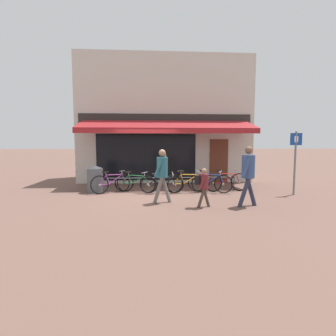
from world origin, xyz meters
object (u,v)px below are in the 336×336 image
at_px(bicycle_black, 162,184).
at_px(litter_bin, 95,179).
at_px(bicycle_red, 226,182).
at_px(pedestrian_child, 203,183).
at_px(bicycle_orange, 187,183).
at_px(bicycle_purple, 113,183).
at_px(pedestrian_adult, 162,170).
at_px(pedestrian_second_adult, 248,170).
at_px(bicycle_blue, 209,183).
at_px(parking_sign, 295,156).
at_px(bicycle_green, 134,183).

bearing_deg(bicycle_black, litter_bin, 169.89).
relative_size(bicycle_red, litter_bin, 1.71).
bearing_deg(litter_bin, pedestrian_child, -35.72).
height_order(bicycle_orange, bicycle_red, bicycle_orange).
bearing_deg(pedestrian_child, litter_bin, 150.78).
bearing_deg(bicycle_orange, pedestrian_child, -90.53).
distance_m(bicycle_purple, bicycle_red, 4.47).
distance_m(pedestrian_adult, pedestrian_second_adult, 2.64).
xyz_separation_m(bicycle_red, pedestrian_second_adult, (-0.08, -2.51, 0.73)).
height_order(bicycle_blue, pedestrian_adult, pedestrian_adult).
bearing_deg(litter_bin, parking_sign, -7.62).
distance_m(pedestrian_child, pedestrian_second_adult, 1.43).
distance_m(bicycle_red, parking_sign, 2.68).
height_order(bicycle_green, pedestrian_adult, pedestrian_adult).
distance_m(bicycle_green, pedestrian_adult, 2.27).
relative_size(bicycle_black, pedestrian_child, 1.41).
bearing_deg(pedestrian_child, bicycle_black, 122.80).
height_order(bicycle_red, parking_sign, parking_sign).
bearing_deg(bicycle_green, bicycle_orange, 14.23).
bearing_deg(pedestrian_second_adult, bicycle_purple, 157.66).
height_order(litter_bin, parking_sign, parking_sign).
bearing_deg(bicycle_black, parking_sign, -7.98).
bearing_deg(parking_sign, pedestrian_adult, -168.69).
bearing_deg(bicycle_orange, litter_bin, 170.40).
relative_size(bicycle_purple, bicycle_green, 0.97).
height_order(bicycle_purple, bicycle_orange, bicycle_orange).
relative_size(bicycle_purple, pedestrian_adult, 0.93).
height_order(pedestrian_adult, pedestrian_second_adult, pedestrian_second_adult).
bearing_deg(bicycle_red, bicycle_orange, -176.83).
xyz_separation_m(bicycle_black, litter_bin, (-2.60, 0.41, 0.18)).
distance_m(bicycle_purple, parking_sign, 6.92).
relative_size(bicycle_purple, pedestrian_child, 1.36).
bearing_deg(pedestrian_adult, pedestrian_child, -21.01).
xyz_separation_m(bicycle_black, pedestrian_second_adult, (2.49, -2.22, 0.76)).
distance_m(bicycle_red, litter_bin, 5.17).
relative_size(bicycle_green, pedestrian_child, 1.40).
bearing_deg(bicycle_blue, bicycle_black, -151.78).
relative_size(litter_bin, parking_sign, 0.45).
bearing_deg(pedestrian_second_adult, bicycle_blue, 112.86).
distance_m(bicycle_green, pedestrian_second_adult, 4.45).
height_order(bicycle_green, pedestrian_child, pedestrian_child).
xyz_separation_m(pedestrian_second_adult, parking_sign, (2.39, 1.64, 0.33)).
xyz_separation_m(bicycle_green, bicycle_blue, (2.92, -0.25, 0.02)).
height_order(bicycle_black, bicycle_red, bicycle_red).
relative_size(bicycle_green, bicycle_orange, 0.92).
relative_size(bicycle_purple, bicycle_black, 0.96).
xyz_separation_m(bicycle_purple, bicycle_red, (4.47, 0.01, 0.00)).
relative_size(bicycle_black, bicycle_red, 0.93).
bearing_deg(parking_sign, bicycle_orange, 170.46).
relative_size(bicycle_red, pedestrian_child, 1.52).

